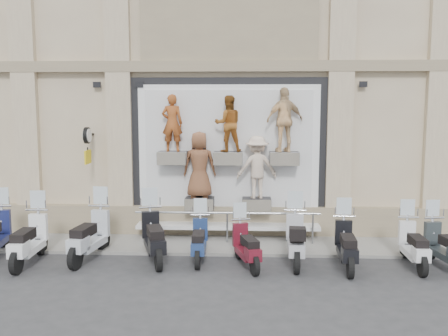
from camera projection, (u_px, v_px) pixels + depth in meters
The scene contains 15 objects.
ground at pixel (224, 270), 11.56m from camera, with size 90.00×90.00×0.00m, color #313134.
sidewalk at pixel (227, 243), 13.63m from camera, with size 16.00×2.20×0.08m, color gray.
building at pixel (233, 42), 17.71m from camera, with size 14.00×8.60×12.00m, color #CAB794, non-canonical shape.
shop_vitrine at pixel (232, 155), 13.96m from camera, with size 5.60×0.84×4.30m.
guard_rail at pixel (227, 229), 13.48m from camera, with size 5.06×0.10×0.93m, color #9EA0A5, non-canonical shape.
clock_sign_bracket at pixel (87, 141), 13.81m from camera, with size 0.10×0.80×1.02m.
scooter_b at pixel (28, 230), 11.88m from camera, with size 0.60×2.06×1.67m, color white, non-canonical shape.
scooter_c at pixel (89, 226), 12.21m from camera, with size 0.62×2.11×1.72m, color #AEB4BD, non-canonical shape.
scooter_d at pixel (154, 227), 12.09m from camera, with size 0.61×2.10×1.71m, color black, non-canonical shape.
scooter_e at pixel (199, 232), 12.14m from camera, with size 0.52×1.78×1.44m, color navy, non-canonical shape.
scooter_f at pixel (247, 237), 11.69m from camera, with size 0.51×1.76×1.43m, color #540E1A, non-canonical shape.
scooter_g at pixel (296, 230), 11.93m from camera, with size 0.59×2.03×1.65m, color #A9AAB0, non-canonical shape.
scooter_h at pixel (347, 236), 11.58m from camera, with size 0.56×1.92×1.56m, color black, non-canonical shape.
scooter_i at pixel (414, 236), 11.66m from camera, with size 0.54×1.86×1.51m, color silver, non-canonical shape.
scooter_j at pixel (446, 237), 11.55m from camera, with size 0.54×1.87×1.52m, color #282E31, non-canonical shape.
Camera 1 is at (0.50, -11.14, 3.85)m, focal length 40.00 mm.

